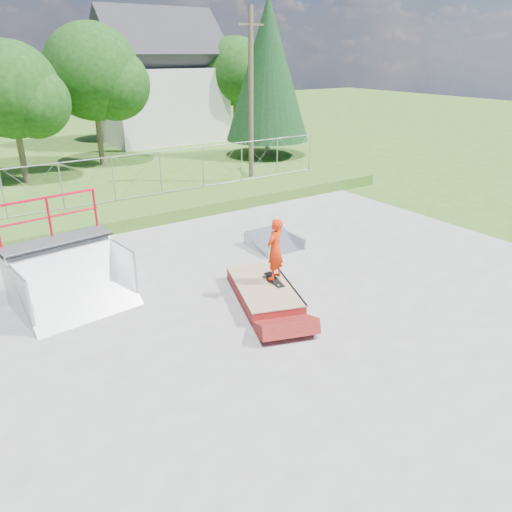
{
  "coord_description": "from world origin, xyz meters",
  "views": [
    {
      "loc": [
        -6.12,
        -8.69,
        6.1
      ],
      "look_at": [
        0.65,
        1.37,
        1.1
      ],
      "focal_mm": 35.0,
      "sensor_mm": 36.0,
      "label": 1
    }
  ],
  "objects_px": {
    "skater": "(275,252)",
    "quarter_pipe": "(70,258)",
    "grind_box": "(264,292)",
    "flat_bank_ramp": "(275,241)"
  },
  "relations": [
    {
      "from": "flat_bank_ramp",
      "to": "skater",
      "type": "xyz_separation_m",
      "value": [
        -2.1,
        -2.86,
        1.06
      ]
    },
    {
      "from": "flat_bank_ramp",
      "to": "skater",
      "type": "bearing_deg",
      "value": -124.41
    },
    {
      "from": "grind_box",
      "to": "quarter_pipe",
      "type": "xyz_separation_m",
      "value": [
        -4.22,
        2.34,
        1.13
      ]
    },
    {
      "from": "grind_box",
      "to": "flat_bank_ramp",
      "type": "relative_size",
      "value": 1.99
    },
    {
      "from": "skater",
      "to": "flat_bank_ramp",
      "type": "bearing_deg",
      "value": -150.68
    },
    {
      "from": "grind_box",
      "to": "flat_bank_ramp",
      "type": "xyz_separation_m",
      "value": [
        2.43,
        2.84,
        0.01
      ]
    },
    {
      "from": "grind_box",
      "to": "flat_bank_ramp",
      "type": "height_order",
      "value": "flat_bank_ramp"
    },
    {
      "from": "grind_box",
      "to": "skater",
      "type": "distance_m",
      "value": 1.12
    },
    {
      "from": "grind_box",
      "to": "flat_bank_ramp",
      "type": "bearing_deg",
      "value": 68.15
    },
    {
      "from": "skater",
      "to": "quarter_pipe",
      "type": "bearing_deg",
      "value": -51.9
    }
  ]
}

